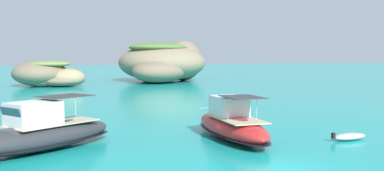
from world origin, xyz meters
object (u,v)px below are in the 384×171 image
(motorboat_charcoal, at_px, (41,134))
(islet_small, at_px, (48,75))
(islet_large, at_px, (163,63))
(dinghy_tender, at_px, (349,137))
(motorboat_red, at_px, (231,125))

(motorboat_charcoal, bearing_deg, islet_small, 87.08)
(islet_small, bearing_deg, islet_large, 13.88)
(islet_small, xyz_separation_m, motorboat_charcoal, (-2.67, -52.32, -1.04))
(islet_small, bearing_deg, motorboat_charcoal, -92.92)
(islet_small, distance_m, dinghy_tender, 58.79)
(islet_large, distance_m, islet_small, 23.58)
(islet_large, height_order, motorboat_red, islet_large)
(motorboat_charcoal, bearing_deg, dinghy_tender, -12.17)
(motorboat_red, bearing_deg, motorboat_charcoal, 175.71)
(islet_small, bearing_deg, motorboat_red, -80.06)
(islet_large, distance_m, motorboat_red, 60.45)
(islet_small, height_order, motorboat_charcoal, islet_small)
(islet_large, bearing_deg, motorboat_red, -102.91)
(motorboat_charcoal, xyz_separation_m, dinghy_tender, (19.06, -4.11, -0.76))
(islet_large, distance_m, dinghy_tender, 62.51)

